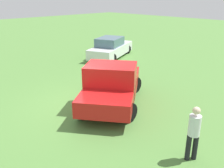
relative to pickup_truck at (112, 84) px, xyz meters
name	(u,v)px	position (x,y,z in m)	size (l,w,h in m)	color
ground_plane	(83,104)	(-0.78, 0.93, -0.93)	(80.00, 80.00, 0.00)	#54843D
pickup_truck	(112,84)	(0.00, 0.00, 0.00)	(4.78, 4.23, 1.80)	black
sedan_far	(111,48)	(5.78, 6.00, -0.25)	(4.89, 3.35, 1.47)	black
person_bystander	(194,131)	(-0.90, -4.09, -0.03)	(0.45, 0.45, 1.61)	black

